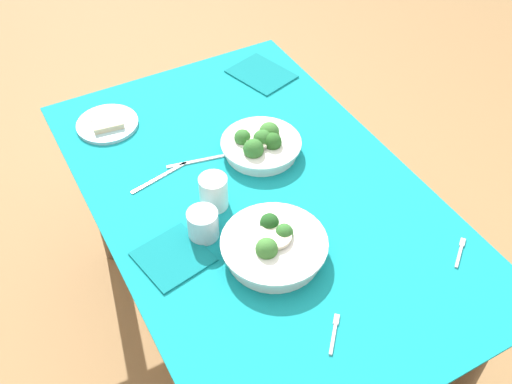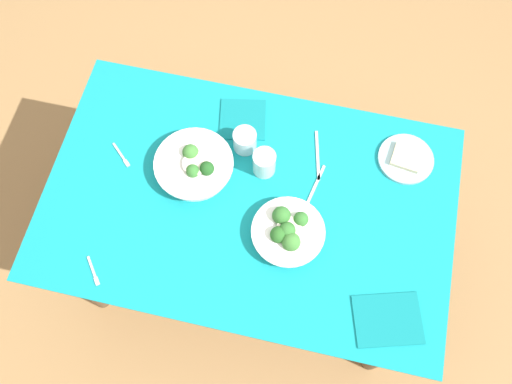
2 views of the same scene
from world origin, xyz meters
name	(u,v)px [view 1 (image 1 of 2)]	position (x,y,z in m)	size (l,w,h in m)	color
ground_plane	(259,330)	(0.00, 0.00, 0.00)	(6.00, 6.00, 0.00)	#9E7547
dining_table	(259,220)	(0.00, 0.00, 0.60)	(1.40, 0.88, 0.71)	teal
broccoli_bowl_far	(274,247)	(-0.21, 0.07, 0.74)	(0.27, 0.27, 0.09)	white
broccoli_bowl_near	(261,145)	(0.15, -0.09, 0.74)	(0.24, 0.24, 0.09)	white
bread_side_plate	(107,123)	(0.50, 0.27, 0.72)	(0.20, 0.20, 0.03)	#99C6D1
water_glass_center	(214,192)	(0.03, 0.13, 0.76)	(0.08, 0.08, 0.10)	silver
water_glass_side	(203,224)	(-0.06, 0.20, 0.75)	(0.08, 0.08, 0.08)	silver
fork_by_far_bowl	(334,332)	(-0.48, 0.07, 0.71)	(0.09, 0.08, 0.00)	#B7B7BC
fork_by_near_bowl	(460,251)	(-0.43, -0.35, 0.71)	(0.07, 0.09, 0.00)	#B7B7BC
table_knife_left	(198,161)	(0.21, 0.10, 0.71)	(0.19, 0.01, 0.00)	#B7B7BC
table_knife_right	(159,177)	(0.20, 0.22, 0.71)	(0.19, 0.01, 0.00)	#B7B7BC
napkin_folded_upper	(261,74)	(0.52, -0.29, 0.71)	(0.21, 0.16, 0.01)	#0F777D
napkin_folded_lower	(173,257)	(-0.09, 0.31, 0.71)	(0.17, 0.17, 0.01)	#0F777D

